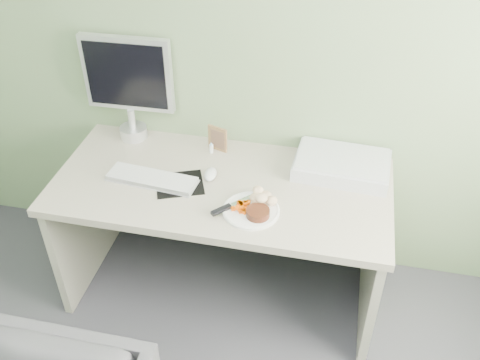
% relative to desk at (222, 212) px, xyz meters
% --- Properties ---
extents(wall_back, '(3.50, 0.00, 3.50)m').
position_rel_desk_xyz_m(wall_back, '(0.00, 0.38, 0.80)').
color(wall_back, gray).
rests_on(wall_back, floor).
extents(desk, '(1.60, 0.75, 0.73)m').
position_rel_desk_xyz_m(desk, '(0.00, 0.00, 0.00)').
color(desk, '#B7A99A').
rests_on(desk, floor).
extents(plate, '(0.25, 0.25, 0.01)m').
position_rel_desk_xyz_m(plate, '(0.18, -0.17, 0.19)').
color(plate, white).
rests_on(plate, desk).
extents(steak, '(0.13, 0.13, 0.03)m').
position_rel_desk_xyz_m(steak, '(0.22, -0.21, 0.21)').
color(steak, black).
rests_on(steak, plate).
extents(potato_pile, '(0.12, 0.09, 0.06)m').
position_rel_desk_xyz_m(potato_pile, '(0.21, -0.12, 0.23)').
color(potato_pile, tan).
rests_on(potato_pile, plate).
extents(carrot_heap, '(0.08, 0.08, 0.04)m').
position_rel_desk_xyz_m(carrot_heap, '(0.13, -0.18, 0.22)').
color(carrot_heap, '#F95A05').
rests_on(carrot_heap, plate).
extents(steak_knife, '(0.19, 0.20, 0.02)m').
position_rel_desk_xyz_m(steak_knife, '(0.08, -0.19, 0.21)').
color(steak_knife, silver).
rests_on(steak_knife, plate).
extents(mousepad, '(0.28, 0.26, 0.00)m').
position_rel_desk_xyz_m(mousepad, '(-0.19, -0.05, 0.18)').
color(mousepad, black).
rests_on(mousepad, desk).
extents(keyboard, '(0.44, 0.17, 0.02)m').
position_rel_desk_xyz_m(keyboard, '(-0.33, -0.05, 0.20)').
color(keyboard, white).
rests_on(keyboard, desk).
extents(computer_mouse, '(0.07, 0.11, 0.04)m').
position_rel_desk_xyz_m(computer_mouse, '(-0.06, 0.03, 0.20)').
color(computer_mouse, white).
rests_on(computer_mouse, desk).
extents(photo_frame, '(0.11, 0.05, 0.13)m').
position_rel_desk_xyz_m(photo_frame, '(-0.08, 0.27, 0.25)').
color(photo_frame, olive).
rests_on(photo_frame, desk).
extents(eyedrop_bottle, '(0.02, 0.02, 0.06)m').
position_rel_desk_xyz_m(eyedrop_bottle, '(-0.11, 0.24, 0.21)').
color(eyedrop_bottle, white).
rests_on(eyedrop_bottle, desk).
extents(scanner, '(0.47, 0.33, 0.07)m').
position_rel_desk_xyz_m(scanner, '(0.55, 0.22, 0.22)').
color(scanner, silver).
rests_on(scanner, desk).
extents(monitor, '(0.46, 0.14, 0.55)m').
position_rel_desk_xyz_m(monitor, '(-0.55, 0.31, 0.49)').
color(monitor, silver).
rests_on(monitor, desk).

